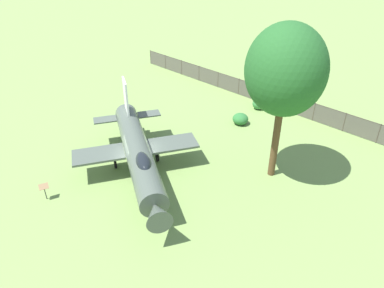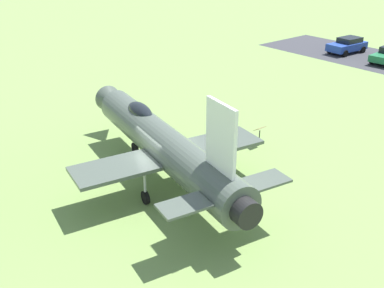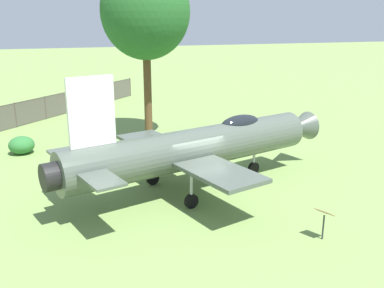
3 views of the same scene
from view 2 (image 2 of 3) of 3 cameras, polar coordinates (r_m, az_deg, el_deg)
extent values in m
plane|color=#75934C|center=(21.49, -3.33, -4.84)|extent=(200.00, 200.00, 0.00)
cylinder|color=#4C564C|center=(20.59, -3.47, -0.16)|extent=(12.06, 5.05, 1.75)
cone|color=#4C564C|center=(26.26, -9.97, 5.23)|extent=(1.95, 1.88, 1.49)
cylinder|color=black|center=(15.91, 6.81, -8.60)|extent=(0.87, 1.18, 1.05)
ellipsoid|color=black|center=(22.52, -6.54, 4.06)|extent=(2.36, 1.48, 0.84)
cube|color=white|center=(16.06, 3.66, 0.80)|extent=(1.77, 0.64, 2.61)
cube|color=#4C564C|center=(19.28, -9.73, -3.09)|extent=(2.97, 4.00, 0.16)
cube|color=#4C564C|center=(21.40, 3.64, 0.22)|extent=(2.97, 4.00, 0.16)
cube|color=#4C564C|center=(15.85, -1.02, -7.78)|extent=(1.56, 2.04, 0.10)
cube|color=#4C564C|center=(17.58, 9.21, -4.55)|extent=(1.56, 2.04, 0.10)
cylinder|color=#A5A8AD|center=(23.97, -7.28, 1.10)|extent=(0.12, 0.12, 1.46)
cylinder|color=black|center=(24.28, -7.18, -0.48)|extent=(0.63, 0.34, 0.60)
cylinder|color=#A5A8AD|center=(19.46, -5.97, -4.88)|extent=(0.12, 0.12, 1.46)
cylinder|color=black|center=(19.83, -5.88, -6.71)|extent=(0.63, 0.34, 0.60)
cylinder|color=#A5A8AD|center=(20.73, 1.99, -2.74)|extent=(0.12, 0.12, 1.46)
cylinder|color=black|center=(21.08, 1.96, -4.50)|extent=(0.63, 0.34, 0.60)
cylinder|color=#333333|center=(25.15, 8.46, 0.76)|extent=(0.06, 0.06, 0.90)
cube|color=olive|center=(24.92, 8.55, 1.95)|extent=(0.62, 0.71, 0.25)
cylinder|color=black|center=(44.19, 21.69, 9.80)|extent=(0.51, 0.66, 0.64)
cube|color=#23429E|center=(47.25, 18.90, 11.56)|extent=(3.24, 4.49, 0.68)
cube|color=black|center=(47.40, 19.24, 12.28)|extent=(2.23, 2.56, 0.49)
cylinder|color=black|center=(45.73, 18.73, 10.72)|extent=(0.44, 0.68, 0.64)
cylinder|color=black|center=(46.80, 16.92, 11.27)|extent=(0.44, 0.68, 0.64)
cylinder|color=black|center=(47.91, 20.72, 11.04)|extent=(0.44, 0.68, 0.64)
cylinder|color=black|center=(48.93, 18.95, 11.57)|extent=(0.44, 0.68, 0.64)
camera|label=1|loc=(39.65, -16.62, 30.95)|focal=33.42mm
camera|label=3|loc=(24.23, 45.51, 10.07)|focal=40.90mm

